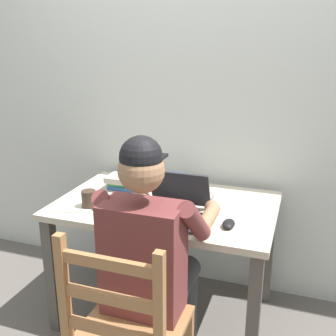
{
  "coord_description": "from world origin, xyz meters",
  "views": [
    {
      "loc": [
        0.69,
        -1.96,
        1.58
      ],
      "look_at": [
        0.03,
        -0.05,
        0.95
      ],
      "focal_mm": 42.87,
      "sensor_mm": 36.0,
      "label": 1
    }
  ],
  "objects": [
    {
      "name": "computer_mouse",
      "position": [
        0.39,
        -0.19,
        0.74
      ],
      "size": [
        0.06,
        0.1,
        0.03
      ],
      "primitive_type": "ellipsoid",
      "color": "black",
      "rests_on": "desk"
    },
    {
      "name": "coffee_mug_dark",
      "position": [
        -0.36,
        -0.22,
        0.78
      ],
      "size": [
        0.12,
        0.08,
        0.1
      ],
      "color": "#38281E",
      "rests_on": "desk"
    },
    {
      "name": "seated_person",
      "position": [
        0.1,
        -0.46,
        0.68
      ],
      "size": [
        0.5,
        0.6,
        1.24
      ],
      "color": "brown",
      "rests_on": "ground"
    },
    {
      "name": "wooden_chair",
      "position": [
        0.1,
        -0.74,
        0.46
      ],
      "size": [
        0.42,
        0.42,
        0.93
      ],
      "color": "olive",
      "rests_on": "ground"
    },
    {
      "name": "ground_plane",
      "position": [
        0.0,
        0.0,
        0.0
      ],
      "size": [
        8.0,
        8.0,
        0.0
      ],
      "primitive_type": "plane",
      "color": "#56514C"
    },
    {
      "name": "laptop",
      "position": [
        0.1,
        -0.16,
        0.78
      ],
      "size": [
        0.33,
        0.32,
        0.22
      ],
      "color": "#232328",
      "rests_on": "desk"
    },
    {
      "name": "book_stack_main",
      "position": [
        -0.32,
        0.12,
        0.77
      ],
      "size": [
        0.2,
        0.16,
        0.08
      ],
      "color": "#2D5B9E",
      "rests_on": "desk"
    },
    {
      "name": "paper_pile_back_corner",
      "position": [
        0.08,
        -0.15,
        0.73
      ],
      "size": [
        0.28,
        0.27,
        0.02
      ],
      "primitive_type": "cube",
      "rotation": [
        0.0,
        0.0,
        0.49
      ],
      "color": "white",
      "rests_on": "desk"
    },
    {
      "name": "desk",
      "position": [
        0.0,
        0.0,
        0.62
      ],
      "size": [
        1.2,
        0.77,
        0.73
      ],
      "color": "#BCB29E",
      "rests_on": "ground"
    },
    {
      "name": "landscape_photo_print",
      "position": [
        -0.2,
        -0.19,
        0.73
      ],
      "size": [
        0.14,
        0.1,
        0.0
      ],
      "primitive_type": "cube",
      "rotation": [
        0.0,
        0.0,
        0.12
      ],
      "color": "#C63D33",
      "rests_on": "desk"
    },
    {
      "name": "coffee_mug_white",
      "position": [
        0.19,
        0.05,
        0.77
      ],
      "size": [
        0.12,
        0.08,
        0.09
      ],
      "color": "silver",
      "rests_on": "desk"
    },
    {
      "name": "coffee_mug_spare",
      "position": [
        -0.03,
        0.27,
        0.77
      ],
      "size": [
        0.12,
        0.08,
        0.09
      ],
      "color": "#2D384C",
      "rests_on": "desk"
    },
    {
      "name": "back_wall",
      "position": [
        0.0,
        0.47,
        1.3
      ],
      "size": [
        6.0,
        0.04,
        2.6
      ],
      "color": "beige",
      "rests_on": "ground"
    },
    {
      "name": "paper_pile_near_laptop",
      "position": [
        -0.45,
        -0.21,
        0.73
      ],
      "size": [
        0.24,
        0.24,
        0.01
      ],
      "primitive_type": "cube",
      "rotation": [
        0.0,
        0.0,
        0.27
      ],
      "color": "silver",
      "rests_on": "desk"
    }
  ]
}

